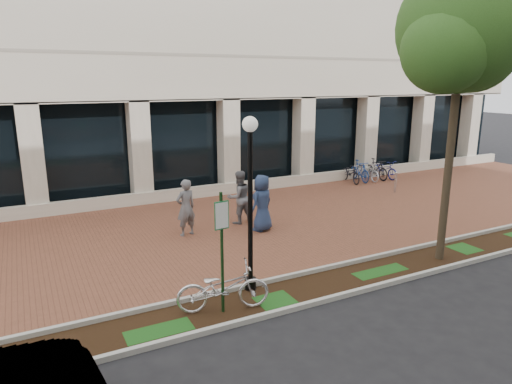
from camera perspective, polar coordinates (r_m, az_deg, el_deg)
name	(u,v)px	position (r m, az deg, el deg)	size (l,w,h in m)	color
ground	(234,227)	(16.01, -2.72, -4.42)	(120.00, 120.00, 0.00)	black
brick_plaza	(234,227)	(16.01, -2.72, -4.41)	(40.00, 9.00, 0.01)	brown
planting_strip	(322,286)	(11.78, 8.27, -11.50)	(40.00, 1.50, 0.01)	black
curb_plaza_side	(306,273)	(12.31, 6.22, -9.98)	(40.00, 0.12, 0.12)	#A8A79E
curb_street_side	(341,296)	(11.22, 10.55, -12.63)	(40.00, 0.12, 0.12)	#A8A79E
parking_sign	(222,239)	(9.78, -4.28, -5.88)	(0.34, 0.07, 2.75)	#163D19
lamppost	(250,195)	(10.66, -0.73, -0.43)	(0.36, 0.36, 4.23)	black
street_tree	(462,36)	(13.51, 24.40, 17.31)	(4.02, 3.35, 8.00)	#413625
locked_bicycle	(223,288)	(10.33, -4.16, -11.86)	(0.72, 2.07, 1.09)	silver
pedestrian_left	(186,208)	(15.09, -8.77, -1.95)	(0.69, 0.45, 1.90)	slate
pedestrian_mid	(239,197)	(16.22, -2.14, -0.66)	(0.93, 0.72, 1.91)	slate
pedestrian_right	(262,203)	(15.40, 0.75, -1.38)	(0.95, 0.62, 1.94)	navy
bollard	(396,182)	(21.67, 17.04, 1.20)	(0.12, 0.12, 0.97)	silver
bike_rack_cluster	(368,171)	(24.02, 13.82, 2.61)	(3.02, 1.92, 1.06)	black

